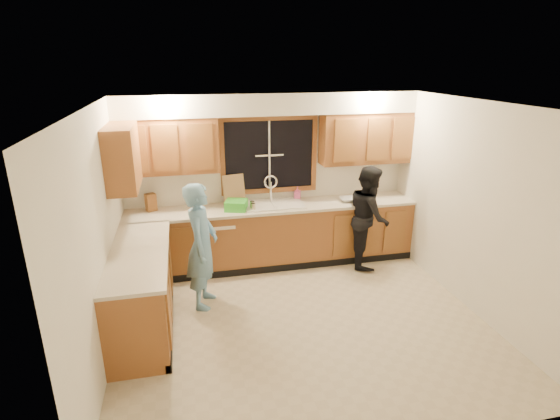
# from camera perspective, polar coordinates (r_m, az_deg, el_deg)

# --- Properties ---
(floor) EXTENTS (4.20, 4.20, 0.00)m
(floor) POSITION_cam_1_polar(r_m,az_deg,el_deg) (5.33, 2.88, -14.26)
(floor) COLOR #C5B497
(floor) RESTS_ON ground
(ceiling) EXTENTS (4.20, 4.20, 0.00)m
(ceiling) POSITION_cam_1_polar(r_m,az_deg,el_deg) (4.47, 3.42, 13.58)
(ceiling) COLOR white
(wall_back) EXTENTS (4.20, 0.00, 4.20)m
(wall_back) POSITION_cam_1_polar(r_m,az_deg,el_deg) (6.52, -1.41, 4.18)
(wall_back) COLOR white
(wall_back) RESTS_ON ground
(wall_left) EXTENTS (0.00, 3.80, 3.80)m
(wall_left) POSITION_cam_1_polar(r_m,az_deg,el_deg) (4.68, -22.54, -3.47)
(wall_left) COLOR white
(wall_left) RESTS_ON ground
(wall_right) EXTENTS (0.00, 3.80, 3.80)m
(wall_right) POSITION_cam_1_polar(r_m,az_deg,el_deg) (5.68, 23.99, 0.20)
(wall_right) COLOR white
(wall_right) RESTS_ON ground
(base_cabinets_back) EXTENTS (4.20, 0.60, 0.88)m
(base_cabinets_back) POSITION_cam_1_polar(r_m,az_deg,el_deg) (6.50, -0.83, -3.40)
(base_cabinets_back) COLOR #96582B
(base_cabinets_back) RESTS_ON ground
(base_cabinets_left) EXTENTS (0.60, 1.90, 0.88)m
(base_cabinets_left) POSITION_cam_1_polar(r_m,az_deg,el_deg) (5.28, -17.60, -9.97)
(base_cabinets_left) COLOR #96582B
(base_cabinets_left) RESTS_ON ground
(countertop_back) EXTENTS (4.20, 0.63, 0.04)m
(countertop_back) POSITION_cam_1_polar(r_m,az_deg,el_deg) (6.32, -0.82, 0.40)
(countertop_back) COLOR beige
(countertop_back) RESTS_ON base_cabinets_back
(countertop_left) EXTENTS (0.63, 1.90, 0.04)m
(countertop_left) POSITION_cam_1_polar(r_m,az_deg,el_deg) (5.08, -17.95, -5.41)
(countertop_left) COLOR beige
(countertop_left) RESTS_ON base_cabinets_left
(upper_cabinets_left) EXTENTS (1.35, 0.33, 0.75)m
(upper_cabinets_left) POSITION_cam_1_polar(r_m,az_deg,el_deg) (6.12, -14.48, 8.11)
(upper_cabinets_left) COLOR #96582B
(upper_cabinets_left) RESTS_ON wall_back
(upper_cabinets_right) EXTENTS (1.35, 0.33, 0.75)m
(upper_cabinets_right) POSITION_cam_1_polar(r_m,az_deg,el_deg) (6.67, 11.10, 9.23)
(upper_cabinets_right) COLOR #96582B
(upper_cabinets_right) RESTS_ON wall_back
(upper_cabinets_return) EXTENTS (0.33, 0.90, 0.75)m
(upper_cabinets_return) POSITION_cam_1_polar(r_m,az_deg,el_deg) (5.55, -19.87, 6.51)
(upper_cabinets_return) COLOR #96582B
(upper_cabinets_return) RESTS_ON wall_left
(soffit) EXTENTS (4.20, 0.35, 0.30)m
(soffit) POSITION_cam_1_polar(r_m,az_deg,el_deg) (6.15, -1.16, 13.71)
(soffit) COLOR white
(soffit) RESTS_ON wall_back
(window_frame) EXTENTS (1.44, 0.03, 1.14)m
(window_frame) POSITION_cam_1_polar(r_m,az_deg,el_deg) (6.43, -1.42, 7.18)
(window_frame) COLOR black
(window_frame) RESTS_ON wall_back
(sink) EXTENTS (0.86, 0.52, 0.57)m
(sink) POSITION_cam_1_polar(r_m,az_deg,el_deg) (6.35, -0.86, 0.15)
(sink) COLOR white
(sink) RESTS_ON countertop_back
(dishwasher) EXTENTS (0.60, 0.56, 0.82)m
(dishwasher) POSITION_cam_1_polar(r_m,az_deg,el_deg) (6.40, -8.30, -4.29)
(dishwasher) COLOR white
(dishwasher) RESTS_ON floor
(stove) EXTENTS (0.58, 0.75, 0.90)m
(stove) POSITION_cam_1_polar(r_m,az_deg,el_deg) (4.79, -18.09, -13.13)
(stove) COLOR white
(stove) RESTS_ON floor
(man) EXTENTS (0.51, 0.65, 1.58)m
(man) POSITION_cam_1_polar(r_m,az_deg,el_deg) (5.38, -10.17, -4.65)
(man) COLOR #699EC7
(man) RESTS_ON floor
(woman) EXTENTS (0.75, 0.86, 1.51)m
(woman) POSITION_cam_1_polar(r_m,az_deg,el_deg) (6.51, 11.50, -0.83)
(woman) COLOR black
(woman) RESTS_ON floor
(knife_block) EXTENTS (0.17, 0.16, 0.25)m
(knife_block) POSITION_cam_1_polar(r_m,az_deg,el_deg) (6.34, -16.52, 0.98)
(knife_block) COLOR #935A28
(knife_block) RESTS_ON countertop_back
(cutting_board) EXTENTS (0.34, 0.17, 0.43)m
(cutting_board) POSITION_cam_1_polar(r_m,az_deg,el_deg) (6.39, -6.05, 2.71)
(cutting_board) COLOR tan
(cutting_board) RESTS_ON countertop_back
(dish_crate) EXTENTS (0.36, 0.35, 0.14)m
(dish_crate) POSITION_cam_1_polar(r_m,az_deg,el_deg) (6.16, -5.74, 0.64)
(dish_crate) COLOR green
(dish_crate) RESTS_ON countertop_back
(soap_bottle) EXTENTS (0.12, 0.12, 0.20)m
(soap_bottle) POSITION_cam_1_polar(r_m,az_deg,el_deg) (6.58, 2.29, 2.23)
(soap_bottle) COLOR #D85291
(soap_bottle) RESTS_ON countertop_back
(bowl) EXTENTS (0.27, 0.27, 0.06)m
(bowl) POSITION_cam_1_polar(r_m,az_deg,el_deg) (6.59, 8.79, 1.39)
(bowl) COLOR silver
(bowl) RESTS_ON countertop_back
(can_left) EXTENTS (0.09, 0.09, 0.12)m
(can_left) POSITION_cam_1_polar(r_m,az_deg,el_deg) (6.15, -3.62, 0.62)
(can_left) COLOR #BBB190
(can_left) RESTS_ON countertop_back
(can_right) EXTENTS (0.07, 0.07, 0.12)m
(can_right) POSITION_cam_1_polar(r_m,az_deg,el_deg) (6.08, -3.52, 0.38)
(can_right) COLOR #BBB190
(can_right) RESTS_ON countertop_back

